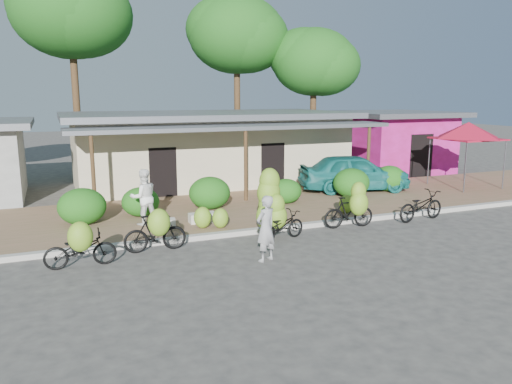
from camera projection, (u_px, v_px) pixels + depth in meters
ground at (325, 247)px, 13.89m from camera, size 100.00×100.00×0.00m
sidewalk at (257, 208)px, 18.41m from camera, size 60.00×6.00×0.12m
curb at (293, 227)px, 15.69m from camera, size 60.00×0.25×0.15m
shop_main at (209, 147)px, 23.47m from camera, size 13.00×8.50×3.35m
shop_pink at (391, 140)px, 27.46m from camera, size 6.00×6.00×3.25m
tree_far_center at (66, 9)px, 24.78m from camera, size 5.88×5.81×10.55m
tree_center_right at (233, 33)px, 28.73m from camera, size 5.64×5.56×9.77m
tree_near_right at (310, 60)px, 28.70m from camera, size 4.94×4.80×7.93m
hedge_0 at (82, 206)px, 15.69m from camera, size 1.49×1.34×1.16m
hedge_1 at (141, 202)px, 16.79m from camera, size 1.26×1.14×0.99m
hedge_2 at (210, 193)px, 17.86m from camera, size 1.49×1.34×1.16m
hedge_3 at (286, 191)px, 18.80m from camera, size 1.19×1.07×0.93m
hedge_4 at (351, 183)px, 19.91m from camera, size 1.49×1.34×1.16m
hedge_5 at (389, 178)px, 21.15m from camera, size 1.40×1.26×1.09m
red_canopy at (468, 130)px, 21.90m from camera, size 3.50×3.50×2.86m
bike_far_left at (80, 247)px, 12.05m from camera, size 1.72×1.20×1.31m
bike_left at (156, 231)px, 13.26m from camera, size 1.69×1.15×1.32m
bike_center at (274, 210)px, 14.58m from camera, size 1.74×1.37×2.07m
bike_right at (352, 208)px, 15.58m from camera, size 1.72×1.24×1.59m
bike_far_right at (421, 206)px, 16.67m from camera, size 2.00×0.92×1.01m
loose_banana_a at (202, 217)px, 15.30m from camera, size 0.54×0.46×0.67m
loose_banana_b at (220, 218)px, 15.32m from camera, size 0.50×0.43×0.63m
loose_banana_c at (346, 204)px, 17.23m from camera, size 0.52×0.44×0.65m
sack_near at (202, 218)px, 16.05m from camera, size 0.85×0.40×0.30m
sack_far at (163, 224)px, 15.33m from camera, size 0.80×0.49×0.28m
vendor at (266, 228)px, 12.57m from camera, size 0.73×0.62×1.70m
bystander at (144, 197)px, 15.62m from camera, size 0.94×0.77×1.77m
teal_van at (354, 172)px, 21.20m from camera, size 4.96×2.89×1.58m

